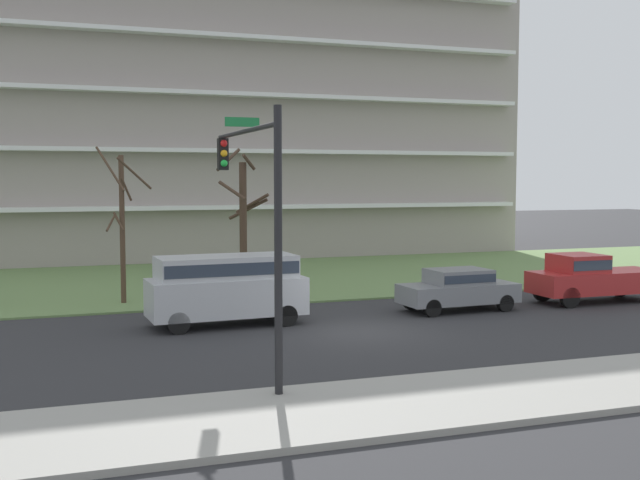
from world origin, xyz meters
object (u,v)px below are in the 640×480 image
van_silver_near_left (226,284)px  pickup_red_center_left (591,277)px  tree_center (243,220)px  traffic_signal_mast (255,197)px  sedan_gray_center_right (458,288)px  tree_left (122,222)px

van_silver_near_left → pickup_red_center_left: bearing=177.3°
tree_center → traffic_signal_mast: 14.21m
pickup_red_center_left → sedan_gray_center_right: 6.00m
tree_center → van_silver_near_left: bearing=-108.3°
tree_left → sedan_gray_center_right: (11.67, -5.54, -2.37)m
traffic_signal_mast → pickup_red_center_left: bearing=24.4°
van_silver_near_left → sedan_gray_center_right: size_ratio=1.19×
pickup_red_center_left → van_silver_near_left: bearing=0.7°
tree_left → van_silver_near_left: tree_left is taller
tree_center → van_silver_near_left: size_ratio=1.18×
tree_center → traffic_signal_mast: traffic_signal_mast is taller
van_silver_near_left → tree_left: bearing=-65.2°
pickup_red_center_left → tree_left: bearing=-16.7°
van_silver_near_left → sedan_gray_center_right: (8.79, 0.00, -0.52)m
sedan_gray_center_right → traffic_signal_mast: traffic_signal_mast is taller
pickup_red_center_left → traffic_signal_mast: size_ratio=0.83×
sedan_gray_center_right → tree_left: bearing=-27.4°
pickup_red_center_left → tree_center: bearing=-27.4°
tree_center → traffic_signal_mast: (-3.07, -13.81, 1.31)m
tree_center → traffic_signal_mast: size_ratio=0.96×
tree_left → traffic_signal_mast: traffic_signal_mast is taller
pickup_red_center_left → sedan_gray_center_right: bearing=0.7°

